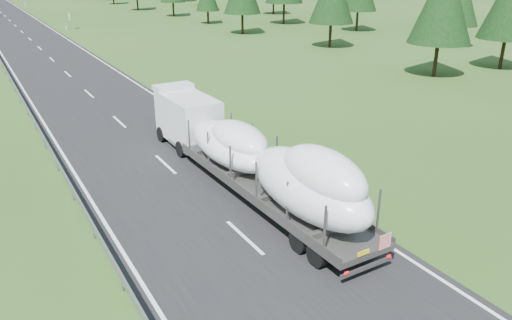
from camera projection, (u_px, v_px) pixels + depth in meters
road_surface at (9, 20)px, 93.21m from camera, size 10.00×400.00×0.02m
highway_sign at (69, 18)px, 79.86m from camera, size 0.08×0.90×2.60m
boat_truck at (251, 154)px, 23.34m from camera, size 2.92×18.30×3.99m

